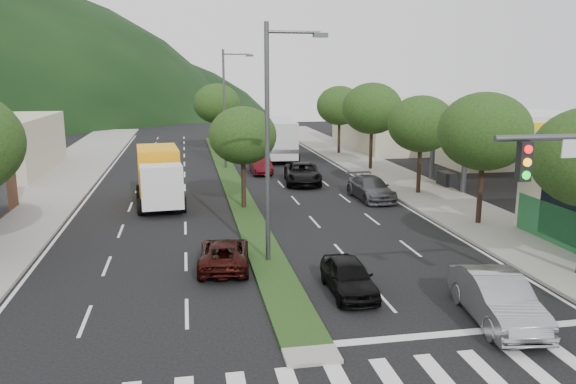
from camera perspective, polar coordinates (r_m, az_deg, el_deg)
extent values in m
plane|color=black|center=(17.16, 2.05, -15.71)|extent=(160.00, 160.00, 0.00)
cube|color=gray|center=(43.59, 11.07, 1.23)|extent=(5.00, 90.00, 0.15)
cube|color=gray|center=(41.75, -23.59, -0.01)|extent=(6.00, 90.00, 0.15)
cube|color=#1C3914|center=(43.69, -5.87, 1.39)|extent=(1.60, 56.00, 0.12)
cube|color=black|center=(15.98, 22.86, 2.87)|extent=(0.35, 0.25, 1.05)
cube|color=silver|center=(43.19, 20.93, 7.17)|extent=(12.00, 8.00, 0.50)
cube|color=yellow|center=(43.21, 20.89, 6.71)|extent=(12.20, 8.20, 0.50)
cylinder|color=#47494C|center=(39.34, 17.52, 3.05)|extent=(0.36, 0.36, 4.60)
cylinder|color=#47494C|center=(43.64, 26.86, 3.14)|extent=(0.36, 0.36, 4.60)
cylinder|color=#47494C|center=(43.77, 14.48, 4.07)|extent=(0.36, 0.36, 4.60)
cylinder|color=#47494C|center=(47.68, 23.27, 4.09)|extent=(0.36, 0.36, 4.60)
cube|color=black|center=(41.81, 15.78, 1.22)|extent=(0.80, 1.60, 1.10)
cube|color=black|center=(45.89, 24.80, 1.48)|extent=(0.80, 1.60, 1.10)
cube|color=beige|center=(63.35, 10.83, 6.80)|extent=(10.00, 16.00, 5.20)
cylinder|color=black|center=(31.47, 18.96, 0.42)|extent=(0.28, 0.28, 3.81)
ellipsoid|color=#153210|center=(31.05, 19.33, 5.84)|extent=(4.80, 4.80, 4.08)
cylinder|color=black|center=(38.54, 13.18, 2.58)|extent=(0.28, 0.28, 3.58)
ellipsoid|color=#153210|center=(38.20, 13.38, 6.75)|extent=(4.40, 4.40, 3.74)
cylinder|color=black|center=(47.75, 8.43, 4.70)|extent=(0.28, 0.28, 3.92)
ellipsoid|color=#153210|center=(47.48, 8.54, 8.39)|extent=(5.00, 5.00, 4.25)
cylinder|color=black|center=(57.26, 5.21, 5.84)|extent=(0.28, 0.28, 3.70)
ellipsoid|color=#153210|center=(57.03, 5.26, 8.74)|extent=(4.60, 4.60, 3.91)
cylinder|color=black|center=(33.58, -4.54, 1.28)|extent=(0.28, 0.28, 3.36)
ellipsoid|color=#153210|center=(33.20, -4.62, 5.76)|extent=(4.00, 4.00, 3.40)
cylinder|color=black|center=(59.24, -7.17, 6.02)|extent=(0.28, 0.28, 3.81)
ellipsoid|color=#153210|center=(59.02, -7.25, 8.91)|extent=(4.80, 4.80, 4.08)
cylinder|color=#47494C|center=(23.28, -2.11, 4.59)|extent=(0.20, 0.20, 10.00)
cylinder|color=#47494C|center=(23.33, 0.58, 15.93)|extent=(2.20, 0.12, 0.12)
cube|color=#47494C|center=(23.56, 3.31, 15.63)|extent=(0.60, 0.25, 0.18)
cylinder|color=#47494C|center=(48.06, -6.48, 8.26)|extent=(0.20, 0.20, 10.00)
cylinder|color=#47494C|center=(48.08, -5.27, 13.77)|extent=(2.20, 0.12, 0.12)
cube|color=#47494C|center=(48.19, -3.92, 13.67)|extent=(0.60, 0.25, 0.18)
imported|color=#919498|center=(19.78, 20.48, -10.10)|extent=(2.28, 5.01, 1.59)
imported|color=black|center=(23.72, -6.50, -6.23)|extent=(2.45, 4.56, 1.22)
imported|color=black|center=(21.01, 6.19, -8.52)|extent=(1.59, 3.85, 1.30)
imported|color=#48484D|center=(36.71, 8.42, 0.39)|extent=(2.25, 5.11, 1.46)
imported|color=#450B11|center=(46.01, -2.80, 2.80)|extent=(1.55, 4.39, 1.44)
imported|color=black|center=(41.54, 1.47, 1.90)|extent=(3.25, 5.80, 1.53)
cube|color=silver|center=(32.69, -12.70, 0.55)|extent=(2.46, 1.90, 2.45)
cube|color=#FFA30D|center=(36.53, -13.03, 1.88)|extent=(2.83, 4.66, 3.30)
cube|color=black|center=(35.95, -12.87, -0.43)|extent=(2.67, 6.33, 0.32)
cylinder|color=black|center=(33.45, -10.55, -1.25)|extent=(0.40, 0.98, 0.96)
cylinder|color=black|center=(33.35, -14.74, -1.48)|extent=(0.40, 0.98, 0.96)
cylinder|color=black|center=(35.71, -10.89, -0.43)|extent=(0.40, 0.98, 0.96)
cylinder|color=black|center=(35.61, -14.81, -0.65)|extent=(0.40, 0.98, 0.96)
cylinder|color=black|center=(37.76, -11.16, 0.22)|extent=(0.40, 0.98, 0.96)
cylinder|color=black|center=(37.67, -14.86, 0.02)|extent=(0.40, 0.98, 0.96)
cube|color=silver|center=(53.97, -0.94, 5.66)|extent=(3.57, 10.01, 3.27)
cube|color=slate|center=(54.06, -0.93, 4.80)|extent=(3.63, 10.01, 0.38)
cylinder|color=black|center=(57.97, -2.58, 4.45)|extent=(0.47, 1.01, 0.98)
cylinder|color=black|center=(58.16, 0.11, 4.48)|extent=(0.47, 1.01, 0.98)
cylinder|color=black|center=(56.80, -2.52, 4.30)|extent=(0.47, 1.01, 0.98)
cylinder|color=black|center=(57.00, 0.22, 4.33)|extent=(0.47, 1.01, 0.98)
cylinder|color=black|center=(50.59, -2.16, 3.37)|extent=(0.47, 1.01, 0.98)
cylinder|color=black|center=(50.82, 0.92, 3.41)|extent=(0.47, 1.01, 0.98)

